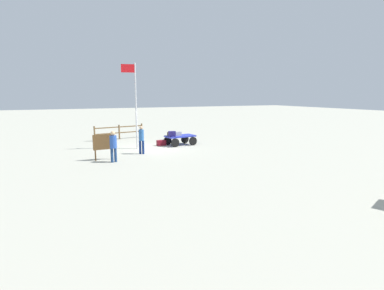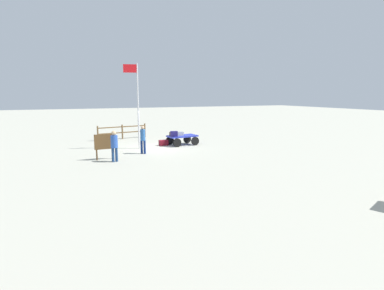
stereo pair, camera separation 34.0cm
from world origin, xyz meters
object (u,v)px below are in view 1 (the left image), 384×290
(suitcase_maroon, at_px, (177,134))
(worker_lead, at_px, (141,138))
(luggage_cart, at_px, (180,138))
(flagpole, at_px, (135,100))
(suitcase_grey, at_px, (172,134))
(suitcase_navy, at_px, (161,143))
(suitcase_dark, at_px, (172,134))
(signboard, at_px, (103,144))
(worker_trailing, at_px, (113,144))

(suitcase_maroon, height_order, worker_lead, worker_lead)
(luggage_cart, xyz_separation_m, flagpole, (3.22, 0.14, 2.73))
(flagpole, bearing_deg, suitcase_grey, 175.08)
(suitcase_navy, relative_size, flagpole, 0.12)
(suitcase_dark, height_order, suitcase_maroon, suitcase_maroon)
(suitcase_navy, distance_m, signboard, 5.49)
(suitcase_maroon, xyz_separation_m, flagpole, (2.96, 0.09, 2.40))
(suitcase_grey, relative_size, worker_trailing, 0.32)
(suitcase_maroon, distance_m, flagpole, 3.81)
(suitcase_dark, xyz_separation_m, signboard, (5.17, 2.94, 0.09))
(luggage_cart, height_order, flagpole, flagpole)
(suitcase_grey, relative_size, worker_lead, 0.32)
(suitcase_maroon, bearing_deg, luggage_cart, -169.78)
(worker_lead, height_order, flagpole, flagpole)
(suitcase_dark, relative_size, worker_lead, 0.38)
(suitcase_navy, distance_m, flagpole, 3.63)
(worker_lead, bearing_deg, signboard, 18.52)
(suitcase_dark, bearing_deg, luggage_cart, 168.00)
(worker_lead, bearing_deg, luggage_cart, -148.77)
(suitcase_maroon, height_order, signboard, signboard)
(luggage_cart, relative_size, suitcase_grey, 4.05)
(suitcase_dark, relative_size, flagpole, 0.11)
(luggage_cart, height_order, suitcase_dark, suitcase_dark)
(suitcase_grey, bearing_deg, suitcase_navy, -51.63)
(suitcase_dark, bearing_deg, worker_trailing, 38.14)
(luggage_cart, xyz_separation_m, suitcase_maroon, (0.27, 0.05, 0.33))
(worker_lead, bearing_deg, suitcase_dark, -142.62)
(suitcase_maroon, bearing_deg, suitcase_grey, 33.13)
(suitcase_navy, xyz_separation_m, worker_lead, (2.06, 2.37, 0.77))
(suitcase_maroon, relative_size, signboard, 0.47)
(worker_lead, distance_m, flagpole, 2.95)
(luggage_cart, distance_m, suitcase_grey, 0.90)
(suitcase_dark, height_order, worker_lead, worker_lead)
(suitcase_dark, bearing_deg, worker_lead, 37.38)
(luggage_cart, xyz_separation_m, suitcase_dark, (0.54, -0.11, 0.32))
(worker_lead, xyz_separation_m, signboard, (2.37, 0.79, -0.05))
(suitcase_navy, xyz_separation_m, signboard, (4.43, 3.16, 0.72))
(suitcase_navy, height_order, worker_lead, worker_lead)
(worker_lead, bearing_deg, suitcase_navy, -130.99)
(worker_trailing, bearing_deg, suitcase_grey, -144.39)
(suitcase_maroon, bearing_deg, flagpole, 1.82)
(suitcase_navy, bearing_deg, luggage_cart, 165.25)
(suitcase_maroon, xyz_separation_m, signboard, (5.45, 2.77, 0.09))
(suitcase_grey, xyz_separation_m, worker_trailing, (4.56, 3.26, 0.11))
(suitcase_dark, xyz_separation_m, worker_lead, (2.80, 2.14, 0.14))
(signboard, bearing_deg, suitcase_navy, -144.48)
(luggage_cart, distance_m, signboard, 6.39)
(suitcase_maroon, bearing_deg, signboard, 26.98)
(worker_lead, xyz_separation_m, worker_trailing, (1.95, 1.59, 0.03))
(suitcase_maroon, height_order, suitcase_navy, suitcase_maroon)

